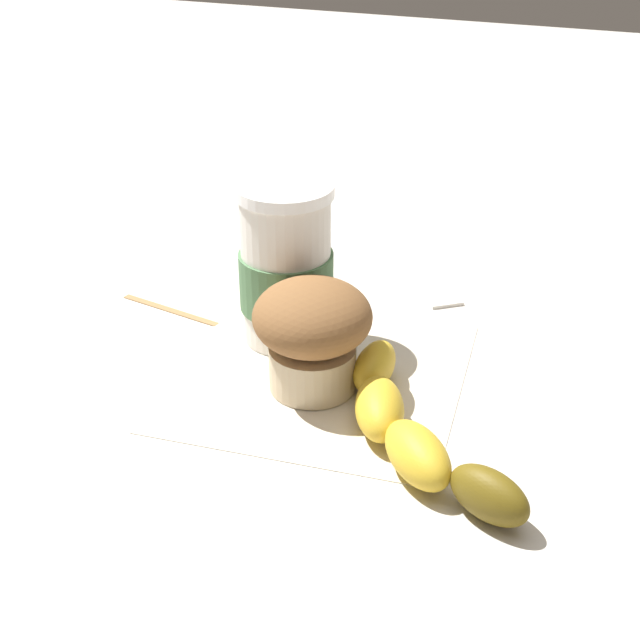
{
  "coord_description": "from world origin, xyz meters",
  "views": [
    {
      "loc": [
        0.22,
        -0.59,
        0.41
      ],
      "look_at": [
        0.0,
        0.0,
        0.05
      ],
      "focal_mm": 50.0,
      "sensor_mm": 36.0,
      "label": 1
    }
  ],
  "objects_px": {
    "coffee_cup": "(286,267)",
    "muffin": "(317,331)",
    "banana": "(409,428)",
    "sugar_packet": "(438,293)"
  },
  "relations": [
    {
      "from": "banana",
      "to": "sugar_packet",
      "type": "bearing_deg",
      "value": 98.55
    },
    {
      "from": "coffee_cup",
      "to": "sugar_packet",
      "type": "height_order",
      "value": "coffee_cup"
    },
    {
      "from": "banana",
      "to": "sugar_packet",
      "type": "xyz_separation_m",
      "value": [
        -0.04,
        0.24,
        -0.02
      ]
    },
    {
      "from": "banana",
      "to": "sugar_packet",
      "type": "relative_size",
      "value": 3.65
    },
    {
      "from": "banana",
      "to": "coffee_cup",
      "type": "bearing_deg",
      "value": 140.26
    },
    {
      "from": "banana",
      "to": "sugar_packet",
      "type": "distance_m",
      "value": 0.25
    },
    {
      "from": "muffin",
      "to": "coffee_cup",
      "type": "bearing_deg",
      "value": 128.32
    },
    {
      "from": "coffee_cup",
      "to": "muffin",
      "type": "relative_size",
      "value": 1.51
    },
    {
      "from": "muffin",
      "to": "sugar_packet",
      "type": "height_order",
      "value": "muffin"
    },
    {
      "from": "muffin",
      "to": "sugar_packet",
      "type": "distance_m",
      "value": 0.21
    }
  ]
}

